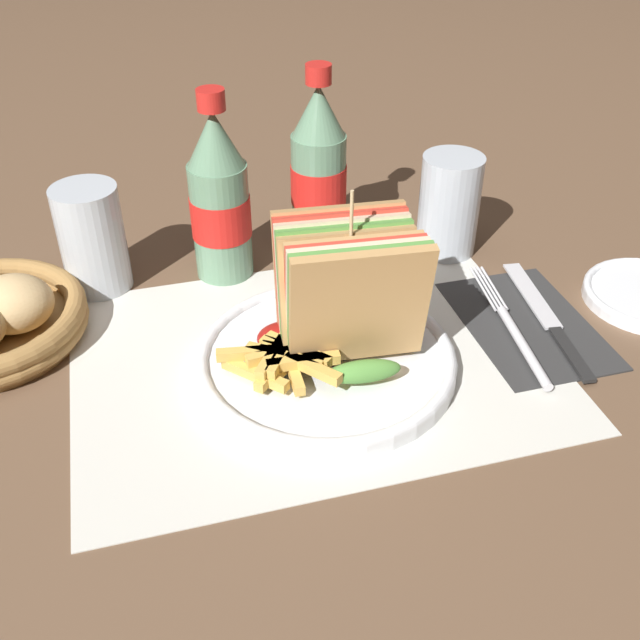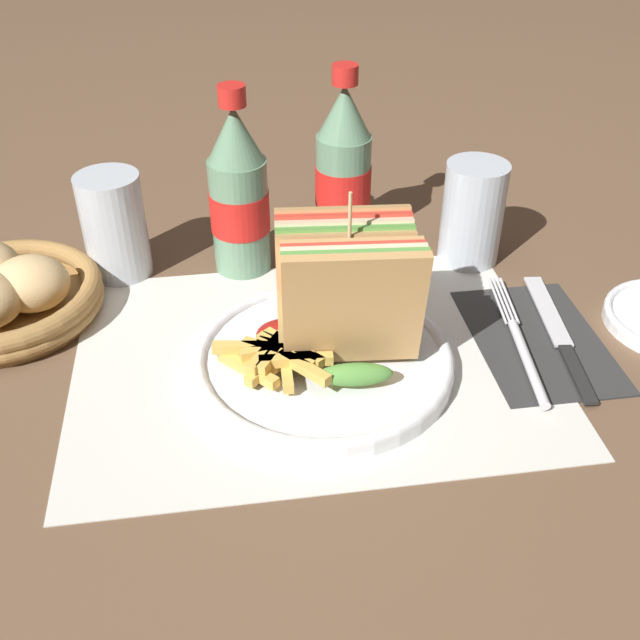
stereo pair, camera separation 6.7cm
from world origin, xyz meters
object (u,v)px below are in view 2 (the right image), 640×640
object	(u,v)px
club_sandwich	(348,296)
fork	(522,348)
plate_main	(323,360)
knife	(559,335)
coke_bottle_far	(343,170)
glass_near	(472,220)
glass_far	(114,226)
coke_bottle_near	(239,195)
bread_basket	(2,295)

from	to	relation	value
club_sandwich	fork	bearing A→B (deg)	-3.60
plate_main	knife	distance (m)	0.23
knife	coke_bottle_far	world-z (taller)	coke_bottle_far
glass_near	glass_far	bearing A→B (deg)	175.85
coke_bottle_near	fork	bearing A→B (deg)	-38.55
knife	bread_basket	xyz separation A→B (m)	(-0.53, 0.12, 0.02)
glass_far	club_sandwich	bearing A→B (deg)	-42.18
glass_near	coke_bottle_near	bearing A→B (deg)	175.51
plate_main	fork	size ratio (longest dim) A/B	1.18
plate_main	bread_basket	size ratio (longest dim) A/B	1.21
coke_bottle_far	knife	bearing A→B (deg)	-52.81
glass_far	bread_basket	world-z (taller)	glass_far
fork	coke_bottle_far	world-z (taller)	coke_bottle_far
plate_main	bread_basket	distance (m)	0.33
club_sandwich	coke_bottle_far	distance (m)	0.23
plate_main	coke_bottle_near	distance (m)	0.21
knife	bread_basket	size ratio (longest dim) A/B	1.03
fork	coke_bottle_near	world-z (taller)	coke_bottle_near
glass_near	glass_far	distance (m)	0.38
plate_main	glass_far	bearing A→B (deg)	134.35
fork	glass_far	bearing A→B (deg)	158.65
fork	coke_bottle_near	xyz separation A→B (m)	(-0.24, 0.19, 0.08)
knife	glass_near	world-z (taller)	glass_near
glass_far	knife	bearing A→B (deg)	-23.98
knife	glass_near	bearing A→B (deg)	111.31
plate_main	glass_far	size ratio (longest dim) A/B	2.08
coke_bottle_far	glass_far	xyz separation A→B (m)	(-0.25, -0.04, -0.03)
knife	glass_near	size ratio (longest dim) A/B	1.76
glass_near	bread_basket	distance (m)	0.49
plate_main	coke_bottle_far	size ratio (longest dim) A/B	1.17
knife	coke_bottle_far	distance (m)	0.29
plate_main	coke_bottle_far	xyz separation A→B (m)	(0.06, 0.23, 0.08)
fork	bread_basket	xyz separation A→B (m)	(-0.48, 0.14, 0.02)
club_sandwich	fork	size ratio (longest dim) A/B	0.79
plate_main	glass_near	world-z (taller)	glass_near
knife	coke_bottle_far	bearing A→B (deg)	134.22
fork	bread_basket	world-z (taller)	bread_basket
coke_bottle_near	glass_far	world-z (taller)	coke_bottle_near
fork	plate_main	bearing A→B (deg)	-175.31
coke_bottle_far	bread_basket	bearing A→B (deg)	-163.61
knife	glass_near	xyz separation A→B (m)	(-0.04, 0.16, 0.04)
fork	coke_bottle_far	bearing A→B (deg)	124.81
knife	bread_basket	world-z (taller)	bread_basket
coke_bottle_far	glass_far	size ratio (longest dim) A/B	1.78
coke_bottle_far	bread_basket	size ratio (longest dim) A/B	1.04
plate_main	club_sandwich	size ratio (longest dim) A/B	1.50
coke_bottle_far	glass_far	world-z (taller)	coke_bottle_far
coke_bottle_near	glass_far	xyz separation A→B (m)	(-0.13, 0.01, -0.03)
bread_basket	coke_bottle_near	bearing A→B (deg)	13.76
plate_main	coke_bottle_far	world-z (taller)	coke_bottle_far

